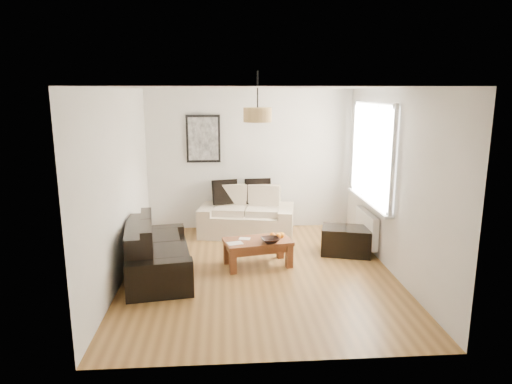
{
  "coord_description": "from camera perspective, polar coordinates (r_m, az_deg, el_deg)",
  "views": [
    {
      "loc": [
        -0.49,
        -6.17,
        2.56
      ],
      "look_at": [
        0.0,
        0.6,
        1.05
      ],
      "focal_mm": 32.02,
      "sensor_mm": 36.0,
      "label": 1
    }
  ],
  "objects": [
    {
      "name": "floor",
      "position": [
        6.7,
        0.37,
        -9.93
      ],
      "size": [
        4.5,
        4.5,
        0.0
      ],
      "primitive_type": "plane",
      "color": "brown",
      "rests_on": "ground"
    },
    {
      "name": "sofa_leather",
      "position": [
        6.61,
        -12.17,
        -7.06
      ],
      "size": [
        1.1,
        1.84,
        0.75
      ],
      "primitive_type": null,
      "rotation": [
        0.0,
        0.0,
        1.73
      ],
      "color": "black",
      "rests_on": "floor"
    },
    {
      "name": "window_bay",
      "position": [
        7.42,
        14.42,
        4.71
      ],
      "size": [
        0.14,
        1.9,
        1.6
      ],
      "primitive_type": null,
      "color": "white",
      "rests_on": "wall_right"
    },
    {
      "name": "orange_b",
      "position": [
        6.89,
        3.21,
        -5.41
      ],
      "size": [
        0.1,
        0.1,
        0.09
      ],
      "primitive_type": "sphere",
      "rotation": [
        0.0,
        0.0,
        -0.12
      ],
      "color": "orange",
      "rests_on": "fruit_bowl"
    },
    {
      "name": "ceiling",
      "position": [
        6.19,
        0.41,
        12.91
      ],
      "size": [
        3.8,
        4.5,
        0.0
      ],
      "primitive_type": null,
      "color": "white",
      "rests_on": "floor"
    },
    {
      "name": "radiator",
      "position": [
        7.66,
        13.64,
        -4.36
      ],
      "size": [
        0.1,
        0.9,
        0.52
      ],
      "primitive_type": "cube",
      "color": "white",
      "rests_on": "wall_right"
    },
    {
      "name": "coffee_table",
      "position": [
        6.86,
        0.2,
        -7.59
      ],
      "size": [
        1.06,
        0.72,
        0.4
      ],
      "primitive_type": null,
      "rotation": [
        0.0,
        0.0,
        0.2
      ],
      "color": "brown",
      "rests_on": "floor"
    },
    {
      "name": "loveseat_cream",
      "position": [
        8.24,
        -1.15,
        -2.56
      ],
      "size": [
        1.79,
        1.18,
        0.82
      ],
      "primitive_type": null,
      "rotation": [
        0.0,
        0.0,
        -0.18
      ],
      "color": "beige",
      "rests_on": "floor"
    },
    {
      "name": "wall_right",
      "position": [
        6.73,
        16.73,
        1.22
      ],
      "size": [
        0.04,
        4.5,
        2.6
      ],
      "primitive_type": null,
      "color": "silver",
      "rests_on": "floor"
    },
    {
      "name": "wall_left",
      "position": [
        6.45,
        -16.68,
        0.74
      ],
      "size": [
        0.04,
        4.5,
        2.6
      ],
      "primitive_type": null,
      "color": "silver",
      "rests_on": "floor"
    },
    {
      "name": "wall_front",
      "position": [
        4.15,
        2.84,
        -5.19
      ],
      "size": [
        3.8,
        0.04,
        2.6
      ],
      "primitive_type": null,
      "color": "silver",
      "rests_on": "floor"
    },
    {
      "name": "ottoman",
      "position": [
        7.46,
        11.21,
        -5.99
      ],
      "size": [
        0.87,
        0.68,
        0.44
      ],
      "primitive_type": "cube",
      "rotation": [
        0.0,
        0.0,
        -0.28
      ],
      "color": "black",
      "rests_on": "floor"
    },
    {
      "name": "pendant_shade",
      "position": [
        6.5,
        0.19,
        9.63
      ],
      "size": [
        0.4,
        0.4,
        0.2
      ],
      "primitive_type": "cylinder",
      "color": "tan",
      "rests_on": "ceiling"
    },
    {
      "name": "fruit_bowl",
      "position": [
        6.68,
        1.79,
        -6.03
      ],
      "size": [
        0.31,
        0.31,
        0.07
      ],
      "primitive_type": "imported",
      "rotation": [
        0.0,
        0.0,
        0.17
      ],
      "color": "black",
      "rests_on": "coffee_table"
    },
    {
      "name": "cushion_right",
      "position": [
        8.37,
        0.25,
        0.1
      ],
      "size": [
        0.48,
        0.18,
        0.47
      ],
      "primitive_type": "cube",
      "rotation": [
        0.0,
        0.0,
        0.07
      ],
      "color": "black",
      "rests_on": "loveseat_cream"
    },
    {
      "name": "poster",
      "position": [
        8.44,
        -6.6,
        6.62
      ],
      "size": [
        0.62,
        0.04,
        0.87
      ],
      "primitive_type": null,
      "color": "black",
      "rests_on": "wall_back"
    },
    {
      "name": "orange_c",
      "position": [
        6.87,
        2.08,
        -5.45
      ],
      "size": [
        0.09,
        0.09,
        0.09
      ],
      "primitive_type": "sphere",
      "rotation": [
        0.0,
        0.0,
        0.01
      ],
      "color": "orange",
      "rests_on": "fruit_bowl"
    },
    {
      "name": "wall_back",
      "position": [
        8.53,
        -0.8,
        4.05
      ],
      "size": [
        3.8,
        0.04,
        2.6
      ],
      "primitive_type": null,
      "color": "silver",
      "rests_on": "floor"
    },
    {
      "name": "orange_a",
      "position": [
        6.86,
        2.85,
        -5.47
      ],
      "size": [
        0.09,
        0.09,
        0.08
      ],
      "primitive_type": "sphere",
      "rotation": [
        0.0,
        0.0,
        -0.14
      ],
      "color": "orange",
      "rests_on": "fruit_bowl"
    },
    {
      "name": "cushion_left",
      "position": [
        8.35,
        -3.89,
        -0.02
      ],
      "size": [
        0.47,
        0.23,
        0.45
      ],
      "primitive_type": "cube",
      "rotation": [
        0.0,
        0.0,
        0.21
      ],
      "color": "black",
      "rests_on": "loveseat_cream"
    },
    {
      "name": "papers",
      "position": [
        6.65,
        -2.65,
        -6.41
      ],
      "size": [
        0.25,
        0.21,
        0.01
      ],
      "primitive_type": "cube",
      "rotation": [
        0.0,
        0.0,
        0.28
      ],
      "color": "silver",
      "rests_on": "coffee_table"
    }
  ]
}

